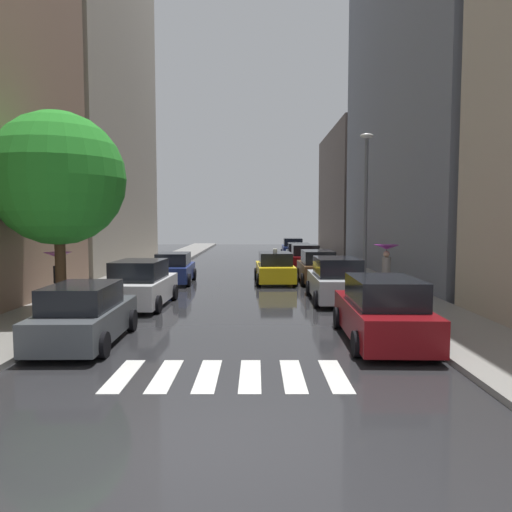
# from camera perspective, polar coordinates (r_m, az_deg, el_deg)

# --- Properties ---
(ground_plane) EXTENTS (28.00, 72.00, 0.04)m
(ground_plane) POSITION_cam_1_polar(r_m,az_deg,el_deg) (30.86, -1.10, -1.92)
(ground_plane) COLOR #262628
(sidewalk_left) EXTENTS (3.00, 72.00, 0.15)m
(sidewalk_left) POSITION_cam_1_polar(r_m,az_deg,el_deg) (31.64, -12.96, -1.70)
(sidewalk_left) COLOR gray
(sidewalk_left) RESTS_ON ground
(sidewalk_right) EXTENTS (3.00, 72.00, 0.15)m
(sidewalk_right) POSITION_cam_1_polar(r_m,az_deg,el_deg) (31.41, 10.85, -1.72)
(sidewalk_right) COLOR gray
(sidewalk_right) RESTS_ON ground
(crosswalk_stripes) EXTENTS (4.95, 2.20, 0.01)m
(crosswalk_stripes) POSITION_cam_1_polar(r_m,az_deg,el_deg) (10.46, -3.27, -14.04)
(crosswalk_stripes) COLOR silver
(crosswalk_stripes) RESTS_ON ground
(building_left_mid) EXTENTS (6.00, 16.56, 25.41)m
(building_left_mid) POSITION_cam_1_polar(r_m,az_deg,el_deg) (36.49, -19.63, 18.95)
(building_left_mid) COLOR #9E9384
(building_left_mid) RESTS_ON ground
(building_right_mid) EXTENTS (6.00, 20.91, 21.33)m
(building_right_mid) POSITION_cam_1_polar(r_m,az_deg,el_deg) (31.66, 20.16, 17.45)
(building_right_mid) COLOR slate
(building_right_mid) RESTS_ON ground
(building_right_far) EXTENTS (6.00, 16.53, 12.26)m
(building_right_far) POSITION_cam_1_polar(r_m,az_deg,el_deg) (49.85, 12.14, 7.40)
(building_right_far) COLOR #564C47
(building_right_far) RESTS_ON ground
(parked_car_left_nearest) EXTENTS (2.04, 4.32, 1.62)m
(parked_car_left_nearest) POSITION_cam_1_polar(r_m,az_deg,el_deg) (13.60, -19.79, -6.71)
(parked_car_left_nearest) COLOR #474C51
(parked_car_left_nearest) RESTS_ON ground
(parked_car_left_second) EXTENTS (2.27, 4.45, 1.78)m
(parked_car_left_second) POSITION_cam_1_polar(r_m,az_deg,el_deg) (18.87, -13.59, -3.37)
(parked_car_left_second) COLOR silver
(parked_car_left_second) RESTS_ON ground
(parked_car_left_third) EXTENTS (2.08, 4.08, 1.61)m
(parked_car_left_third) POSITION_cam_1_polar(r_m,az_deg,el_deg) (25.48, -9.78, -1.53)
(parked_car_left_third) COLOR navy
(parked_car_left_third) RESTS_ON ground
(parked_car_right_nearest) EXTENTS (2.22, 4.83, 1.77)m
(parked_car_right_nearest) POSITION_cam_1_polar(r_m,az_deg,el_deg) (13.46, 14.80, -6.44)
(parked_car_right_nearest) COLOR maroon
(parked_car_right_nearest) RESTS_ON ground
(parked_car_right_second) EXTENTS (2.15, 4.55, 1.79)m
(parked_car_right_second) POSITION_cam_1_polar(r_m,az_deg,el_deg) (19.80, 9.50, -2.94)
(parked_car_right_second) COLOR #B2B7BF
(parked_car_right_second) RESTS_ON ground
(parked_car_right_third) EXTENTS (2.00, 4.34, 1.71)m
(parked_car_right_third) POSITION_cam_1_polar(r_m,az_deg,el_deg) (25.67, 7.27, -1.37)
(parked_car_right_third) COLOR brown
(parked_car_right_third) RESTS_ON ground
(parked_car_right_fourth) EXTENTS (2.17, 4.06, 1.72)m
(parked_car_right_fourth) POSITION_cam_1_polar(r_m,az_deg,el_deg) (31.71, 5.80, -0.29)
(parked_car_right_fourth) COLOR maroon
(parked_car_right_fourth) RESTS_ON ground
(parked_car_right_fifth) EXTENTS (2.19, 4.82, 1.57)m
(parked_car_right_fifth) POSITION_cam_1_polar(r_m,az_deg,el_deg) (37.05, 5.03, 0.27)
(parked_car_right_fifth) COLOR #474C51
(parked_car_right_fifth) RESTS_ON ground
(parked_car_right_sixth) EXTENTS (2.12, 4.66, 1.73)m
(parked_car_right_sixth) POSITION_cam_1_polar(r_m,az_deg,el_deg) (43.14, 4.34, 0.92)
(parked_car_right_sixth) COLOR navy
(parked_car_right_sixth) RESTS_ON ground
(taxi_midroad) EXTENTS (2.20, 4.48, 1.81)m
(taxi_midroad) POSITION_cam_1_polar(r_m,az_deg,el_deg) (25.40, 2.22, -1.47)
(taxi_midroad) COLOR yellow
(taxi_midroad) RESTS_ON ground
(pedestrian_foreground) EXTENTS (1.07, 1.07, 2.11)m
(pedestrian_foreground) POSITION_cam_1_polar(r_m,az_deg,el_deg) (21.21, 15.25, -0.18)
(pedestrian_foreground) COLOR gray
(pedestrian_foreground) RESTS_ON sidewalk_right
(pedestrian_near_tree) EXTENTS (1.00, 1.00, 1.97)m
(pedestrian_near_tree) POSITION_cam_1_polar(r_m,az_deg,el_deg) (19.27, -22.55, -1.16)
(pedestrian_near_tree) COLOR gray
(pedestrian_near_tree) RESTS_ON sidewalk_left
(street_tree_left) EXTENTS (4.53, 4.53, 6.83)m
(street_tree_left) POSITION_cam_1_polar(r_m,az_deg,el_deg) (17.79, -22.58, 8.48)
(street_tree_left) COLOR #513823
(street_tree_left) RESTS_ON sidewalk_left
(lamp_post_right) EXTENTS (0.60, 0.28, 7.05)m
(lamp_post_right) POSITION_cam_1_polar(r_m,az_deg,el_deg) (22.35, 12.92, 6.49)
(lamp_post_right) COLOR #595B60
(lamp_post_right) RESTS_ON sidewalk_right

